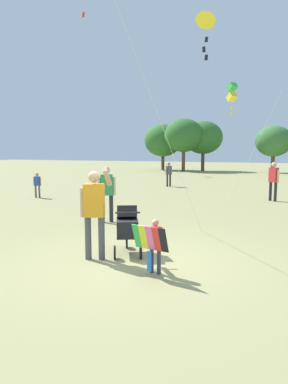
{
  "coord_description": "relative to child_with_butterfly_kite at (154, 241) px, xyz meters",
  "views": [
    {
      "loc": [
        2.79,
        -5.96,
        2.17
      ],
      "look_at": [
        -0.03,
        0.71,
        1.3
      ],
      "focal_mm": 32.29,
      "sensor_mm": 36.0,
      "label": 1
    }
  ],
  "objects": [
    {
      "name": "person_kid_running",
      "position": [
        -2.94,
        3.59,
        0.41
      ],
      "size": [
        0.49,
        0.38,
        1.7
      ],
      "color": "#232328",
      "rests_on": "ground"
    },
    {
      "name": "child_with_butterfly_kite",
      "position": [
        0.0,
        0.0,
        0.0
      ],
      "size": [
        0.68,
        0.4,
        0.98
      ],
      "color": "#33384C",
      "rests_on": "ground"
    },
    {
      "name": "stroller",
      "position": [
        -0.98,
        0.94,
        0.01
      ],
      "size": [
        0.83,
        1.1,
        1.03
      ],
      "color": "black",
      "rests_on": "ground"
    },
    {
      "name": "ground_plane",
      "position": [
        -0.66,
        0.46,
        -0.59
      ],
      "size": [
        120.0,
        120.0,
        0.0
      ],
      "primitive_type": "plane",
      "color": "#938E5B"
    },
    {
      "name": "kite_orange_delta",
      "position": [
        -0.17,
        9.07,
        3.91
      ],
      "size": [
        2.17,
        1.4,
        4.9
      ],
      "color": "green",
      "rests_on": "ground"
    },
    {
      "name": "person_sitting_far",
      "position": [
        -4.65,
        14.36,
        0.27
      ],
      "size": [
        0.33,
        0.42,
        1.47
      ],
      "color": "#232328",
      "rests_on": "ground"
    },
    {
      "name": "person_couple_left",
      "position": [
        1.49,
        10.31,
        0.4
      ],
      "size": [
        0.46,
        0.39,
        1.69
      ],
      "color": "#232328",
      "rests_on": "ground"
    },
    {
      "name": "person_adult_flyer",
      "position": [
        -1.39,
        0.31,
        0.47
      ],
      "size": [
        0.58,
        0.65,
        1.85
      ],
      "color": "#4C4C51",
      "rests_on": "ground"
    },
    {
      "name": "kite_adult_black",
      "position": [
        -0.03,
        3.53,
        4.75
      ],
      "size": [
        1.41,
        3.38,
        5.64
      ],
      "color": "yellow",
      "rests_on": "ground"
    },
    {
      "name": "person_red_shirt",
      "position": [
        -8.63,
        7.22,
        0.09
      ],
      "size": [
        0.36,
        0.22,
        1.15
      ],
      "color": "#4C4C51",
      "rests_on": "ground"
    }
  ]
}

